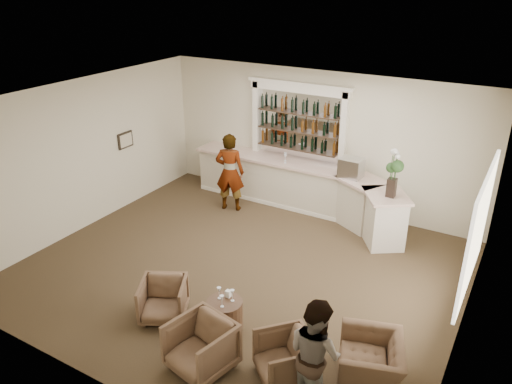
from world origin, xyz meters
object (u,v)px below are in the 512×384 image
Objects in this scene: sommelier at (230,172)px; armchair_center at (201,347)px; guest at (315,353)px; bar_counter at (301,188)px; cocktail_table at (225,314)px; flower_vase at (394,170)px; armchair_left at (163,300)px; armchair_far at (371,361)px; armchair_right at (285,358)px; espresso_machine at (351,168)px.

sommelier is 2.22× the size of armchair_center.
sommelier is at bearing -20.63° from guest.
cocktail_table is at bearing -79.54° from bar_counter.
flower_vase is (-0.41, 4.61, 0.90)m from guest.
bar_counter reaches higher than armchair_left.
armchair_far is at bearing -21.87° from armchair_left.
bar_counter is at bearing -169.07° from sommelier.
armchair_left is 1.40m from armchair_center.
guest is 0.72m from armchair_right.
armchair_right is (1.35, -0.50, 0.10)m from cocktail_table.
sommelier is (-2.34, 3.78, 0.70)m from cocktail_table.
espresso_machine is (-2.01, 4.43, 1.03)m from armchair_far.
armchair_left is at bearing -164.02° from cocktail_table.
flower_vase is at bearing -58.87° from guest.
bar_counter is 5.57m from armchair_far.
armchair_far reaches higher than cocktail_table.
bar_counter is 4.69m from cocktail_table.
armchair_center reaches higher than armchair_far.
armchair_right is 0.77× the size of armchair_far.
armchair_center is (1.06, -5.53, -0.18)m from bar_counter.
guest is at bearing 20.90° from armchair_center.
cocktail_table is at bearing 115.21° from armchair_center.
guest is at bearing -84.94° from flower_vase.
cocktail_table is at bearing -106.77° from armchair_far.
armchair_center is (-1.65, -0.25, -0.43)m from guest.
armchair_center reaches higher than armchair_right.
flower_vase is at bearing 164.36° from sommelier.
armchair_left is 0.88× the size of armchair_center.
sommelier is 6.14m from guest.
bar_counter is 3.48× the size of guest.
armchair_center is (0.21, -0.94, 0.14)m from cocktail_table.
sommelier is 2.52× the size of armchair_left.
cocktail_table is 2.40m from armchair_far.
armchair_far is (0.53, 0.77, -0.50)m from guest.
armchair_left is at bearing 90.08° from sommelier.
armchair_left reaches higher than armchair_far.
bar_counter is 6.65× the size of armchair_center.
cocktail_table is 0.31× the size of sommelier.
guest reaches higher than cocktail_table.
armchair_left is 0.98× the size of armchair_right.
cocktail_table is at bearing -92.05° from espresso_machine.
cocktail_table is 1.07m from armchair_left.
flower_vase is at bearing 31.40° from armchair_left.
sommelier is 3.88× the size of espresso_machine.
armchair_center is 5.19m from flower_vase.
cocktail_table is 4.66m from espresso_machine.
armchair_center is 1.11× the size of armchair_right.
sommelier is at bearing 173.10° from armchair_right.
flower_vase reaches higher than cocktail_table.
armchair_right reaches higher than armchair_left.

